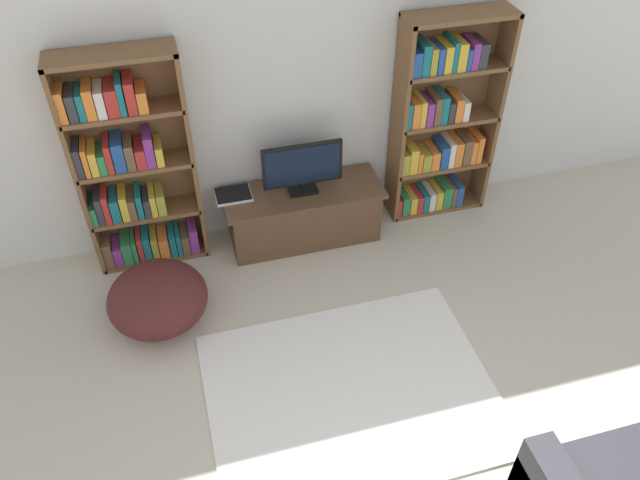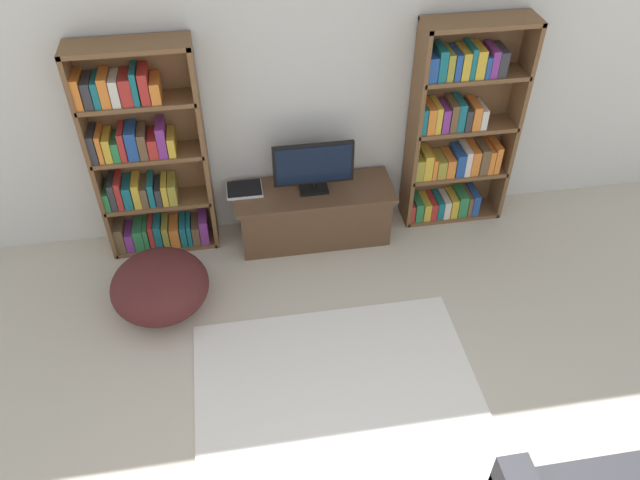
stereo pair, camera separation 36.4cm
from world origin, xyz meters
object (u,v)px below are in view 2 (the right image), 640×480
(bookshelf_left, at_px, (145,160))
(beanbag_ottoman, at_px, (160,286))
(television, at_px, (314,167))
(tv_stand, at_px, (314,213))
(bookshelf_right, at_px, (458,130))
(laptop, at_px, (244,189))

(bookshelf_left, relative_size, beanbag_ottoman, 2.45)
(bookshelf_left, distance_m, television, 1.36)
(tv_stand, bearing_deg, television, -90.00)
(bookshelf_right, distance_m, television, 1.28)
(bookshelf_left, distance_m, bookshelf_right, 2.62)
(laptop, height_order, beanbag_ottoman, laptop)
(tv_stand, relative_size, beanbag_ottoman, 1.80)
(bookshelf_right, relative_size, beanbag_ottoman, 2.45)
(bookshelf_left, bearing_deg, television, -5.86)
(laptop, xyz_separation_m, beanbag_ottoman, (-0.73, -0.75, -0.29))
(tv_stand, height_order, television, television)
(beanbag_ottoman, bearing_deg, bookshelf_left, 92.22)
(bookshelf_left, height_order, television, bookshelf_left)
(television, relative_size, beanbag_ottoman, 0.89)
(bookshelf_left, relative_size, television, 2.75)
(bookshelf_left, xyz_separation_m, television, (1.35, -0.14, -0.12))
(television, bearing_deg, bookshelf_right, 6.20)
(tv_stand, bearing_deg, bookshelf_left, 174.15)
(bookshelf_left, relative_size, tv_stand, 1.36)
(bookshelf_right, height_order, laptop, bookshelf_right)
(bookshelf_right, bearing_deg, laptop, -178.47)
(bookshelf_right, xyz_separation_m, tv_stand, (-1.27, -0.14, -0.64))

